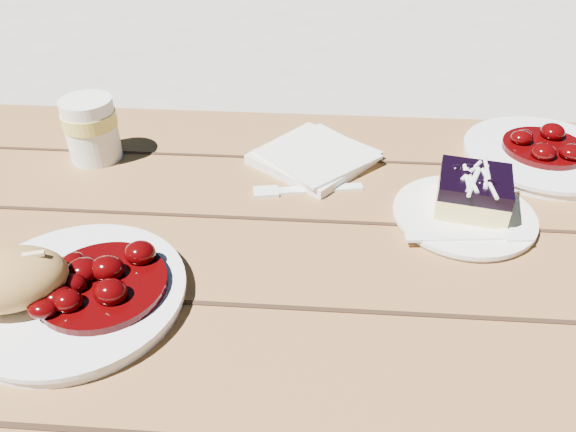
# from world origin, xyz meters

# --- Properties ---
(picnic_table) EXTENTS (2.00, 1.55, 0.75)m
(picnic_table) POSITION_xyz_m (0.00, -0.00, 0.59)
(picnic_table) COLOR brown
(picnic_table) RESTS_ON ground
(main_plate) EXTENTS (0.23, 0.23, 0.02)m
(main_plate) POSITION_xyz_m (-0.27, -0.09, 0.76)
(main_plate) COLOR white
(main_plate) RESTS_ON picnic_table
(goulash_stew) EXTENTS (0.14, 0.14, 0.04)m
(goulash_stew) POSITION_xyz_m (-0.24, -0.08, 0.79)
(goulash_stew) COLOR #3D0203
(goulash_stew) RESTS_ON main_plate
(bread_roll) EXTENTS (0.14, 0.11, 0.06)m
(bread_roll) POSITION_xyz_m (-0.33, -0.11, 0.80)
(bread_roll) COLOR #B58745
(bread_roll) RESTS_ON main_plate
(dessert_plate) EXTENTS (0.18, 0.18, 0.01)m
(dessert_plate) POSITION_xyz_m (0.18, 0.10, 0.76)
(dessert_plate) COLOR white
(dessert_plate) RESTS_ON picnic_table
(blueberry_cake) EXTENTS (0.11, 0.11, 0.05)m
(blueberry_cake) POSITION_xyz_m (0.19, 0.11, 0.78)
(blueberry_cake) COLOR #F4E285
(blueberry_cake) RESTS_ON dessert_plate
(fork_dessert) EXTENTS (0.16, 0.04, 0.00)m
(fork_dessert) POSITION_xyz_m (0.16, 0.04, 0.76)
(fork_dessert) COLOR white
(fork_dessert) RESTS_ON dessert_plate
(napkin_stack) EXTENTS (0.21, 0.21, 0.01)m
(napkin_stack) POSITION_xyz_m (-0.02, 0.23, 0.76)
(napkin_stack) COLOR white
(napkin_stack) RESTS_ON picnic_table
(fork_table) EXTENTS (0.16, 0.05, 0.00)m
(fork_table) POSITION_xyz_m (-0.01, 0.15, 0.75)
(fork_table) COLOR white
(fork_table) RESTS_ON picnic_table
(second_plate) EXTENTS (0.23, 0.23, 0.02)m
(second_plate) POSITION_xyz_m (0.32, 0.27, 0.76)
(second_plate) COLOR white
(second_plate) RESTS_ON picnic_table
(second_stew) EXTENTS (0.12, 0.12, 0.04)m
(second_stew) POSITION_xyz_m (0.32, 0.27, 0.79)
(second_stew) COLOR #3D0203
(second_stew) RESTS_ON second_plate
(second_cup) EXTENTS (0.08, 0.08, 0.10)m
(second_cup) POSITION_xyz_m (-0.36, 0.22, 0.80)
(second_cup) COLOR white
(second_cup) RESTS_ON picnic_table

